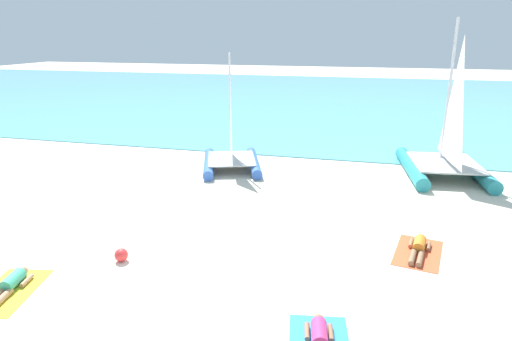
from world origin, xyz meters
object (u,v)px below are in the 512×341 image
object	(u,v)px
beach_ball	(121,255)
sunbather_left	(10,285)
sailboat_teal	(445,154)
towel_left	(9,291)
sailboat_blue	(231,152)
sunbather_right	(419,247)
towel_right	(418,253)
sunbather_middle	(320,340)

from	to	relation	value
beach_ball	sunbather_left	bearing A→B (deg)	-133.14
sailboat_teal	towel_left	world-z (taller)	sailboat_teal
sailboat_teal	beach_ball	distance (m)	12.87
sailboat_blue	sunbather_left	world-z (taller)	sailboat_blue
sunbather_left	sunbather_right	bearing A→B (deg)	13.52
towel_left	towel_right	bearing A→B (deg)	25.33
sunbather_left	sunbather_middle	xyz separation A→B (m)	(6.83, -0.12, 0.00)
sailboat_teal	towel_left	bearing A→B (deg)	-138.98
towel_left	sunbather_middle	xyz separation A→B (m)	(6.82, -0.05, 0.13)
towel_left	sunbather_right	world-z (taller)	sunbather_right
sunbather_middle	towel_right	size ratio (longest dim) A/B	0.82
sunbather_left	beach_ball	size ratio (longest dim) A/B	4.63
sailboat_blue	sunbather_right	xyz separation A→B (m)	(6.97, -5.93, -0.57)
towel_right	sailboat_blue	bearing A→B (deg)	139.23
sunbather_left	towel_left	bearing A→B (deg)	-90.00
towel_right	sunbather_left	bearing A→B (deg)	-155.06
towel_left	beach_ball	world-z (taller)	beach_ball
sailboat_blue	sunbather_left	bearing A→B (deg)	-119.98
sailboat_teal	sailboat_blue	xyz separation A→B (m)	(-8.45, -1.15, -0.20)
towel_left	sunbather_left	xyz separation A→B (m)	(-0.01, 0.07, 0.13)
sailboat_blue	beach_ball	distance (m)	8.34
sailboat_teal	towel_left	size ratio (longest dim) A/B	3.17
sailboat_teal	sailboat_blue	bearing A→B (deg)	-178.85
sunbather_left	beach_ball	bearing A→B (deg)	35.12
sunbather_middle	sailboat_blue	bearing A→B (deg)	106.11
sunbather_middle	beach_ball	world-z (taller)	beach_ball
sailboat_teal	towel_right	distance (m)	7.36
sunbather_left	sunbather_middle	world-z (taller)	same
sunbather_middle	towel_right	bearing A→B (deg)	54.81
sailboat_teal	beach_ball	bearing A→B (deg)	-139.08
sailboat_blue	towel_right	size ratio (longest dim) A/B	2.48
beach_ball	sunbather_middle	bearing A→B (deg)	-20.41
sunbather_middle	sailboat_teal	bearing A→B (deg)	63.22
sunbather_middle	towel_right	xyz separation A→B (m)	(2.03, 4.24, -0.13)
sunbather_left	beach_ball	world-z (taller)	beach_ball
sailboat_teal	sunbather_right	size ratio (longest dim) A/B	3.85
towel_left	sailboat_blue	bearing A→B (deg)	79.48
towel_left	sunbather_left	distance (m)	0.14
sunbather_left	sunbather_middle	size ratio (longest dim) A/B	1.00
sailboat_teal	sailboat_blue	size ratio (longest dim) A/B	1.28
sailboat_blue	sunbather_left	size ratio (longest dim) A/B	3.01
towel_left	beach_ball	xyz separation A→B (m)	(1.67, 1.86, 0.16)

